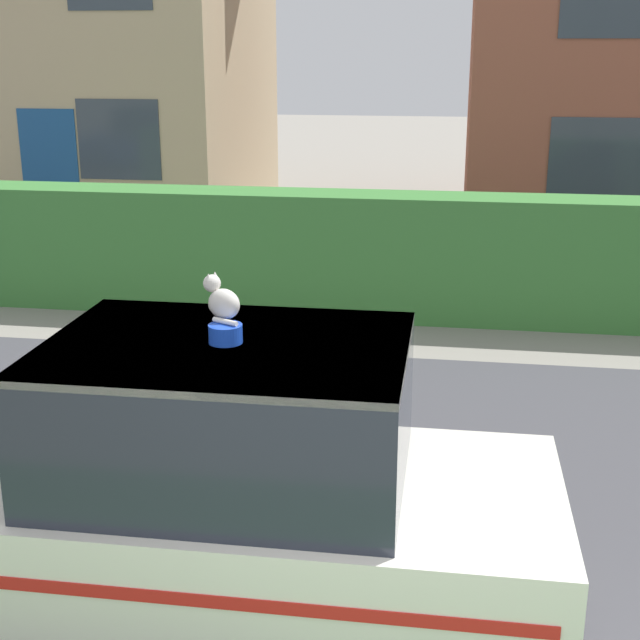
% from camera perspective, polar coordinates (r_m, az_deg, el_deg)
% --- Properties ---
extents(road_strip, '(28.00, 5.51, 0.01)m').
position_cam_1_polar(road_strip, '(6.67, 6.85, -10.46)').
color(road_strip, '#424247').
rests_on(road_strip, ground).
extents(garden_hedge, '(10.27, 0.72, 1.46)m').
position_cam_1_polar(garden_hedge, '(10.54, 1.03, 4.22)').
color(garden_hedge, '#3D7F38').
rests_on(garden_hedge, ground).
extents(police_car, '(4.09, 1.62, 1.66)m').
position_cam_1_polar(police_car, '(5.12, -7.27, -10.42)').
color(police_car, black).
rests_on(police_car, road_strip).
extents(cat, '(0.24, 0.24, 0.25)m').
position_cam_1_polar(cat, '(4.81, -6.34, 1.25)').
color(cat, silver).
rests_on(cat, police_car).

